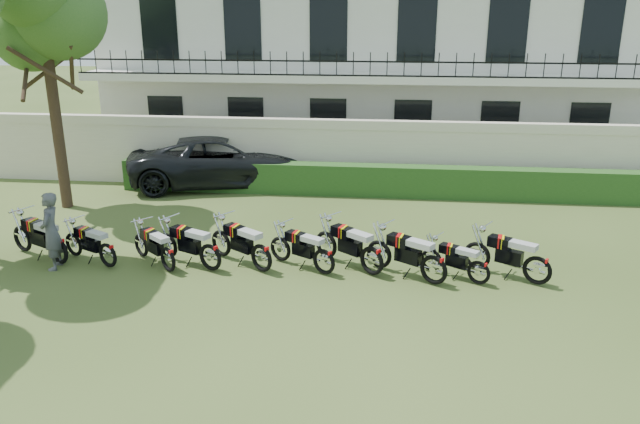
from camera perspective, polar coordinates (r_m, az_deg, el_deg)
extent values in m
plane|color=#36461C|center=(13.49, 2.96, -7.24)|extent=(100.00, 100.00, 0.00)
cube|color=beige|center=(20.73, 4.34, 4.83)|extent=(30.00, 0.30, 2.00)
cube|color=beige|center=(20.50, 4.42, 7.96)|extent=(30.00, 0.35, 0.30)
cube|color=#1F4518|center=(20.07, 7.08, 2.82)|extent=(18.00, 0.60, 1.00)
cube|color=silver|center=(26.27, 4.98, 13.18)|extent=(20.00, 8.00, 7.00)
cube|color=silver|center=(21.59, 4.64, 12.10)|extent=(20.00, 1.40, 0.25)
cube|color=black|center=(20.89, 4.62, 13.54)|extent=(20.00, 0.05, 0.05)
cube|color=black|center=(20.93, 4.59, 12.32)|extent=(20.00, 0.05, 0.05)
cube|color=black|center=(24.00, -13.79, 7.67)|extent=(1.30, 0.12, 2.20)
cube|color=black|center=(23.63, -14.45, 16.03)|extent=(1.30, 0.12, 2.20)
cube|color=black|center=(23.15, -6.73, 7.69)|extent=(1.30, 0.12, 2.20)
cube|color=black|center=(22.78, -7.07, 16.38)|extent=(1.30, 0.12, 2.20)
cube|color=black|center=(22.67, 0.75, 7.59)|extent=(1.30, 0.12, 2.20)
cube|color=black|center=(22.29, 0.79, 16.47)|extent=(1.30, 0.12, 2.20)
cube|color=black|center=(22.59, 8.41, 7.36)|extent=(1.30, 0.12, 2.20)
cube|color=black|center=(22.21, 8.84, 16.26)|extent=(1.30, 0.12, 2.20)
cube|color=black|center=(22.90, 15.98, 7.00)|extent=(1.30, 0.12, 2.20)
cube|color=black|center=(22.52, 16.78, 15.75)|extent=(1.30, 0.12, 2.20)
cube|color=black|center=(23.59, 23.22, 6.54)|extent=(1.30, 0.12, 2.20)
cube|color=black|center=(23.23, 24.32, 15.00)|extent=(1.30, 0.12, 2.20)
cylinder|color=#473323|center=(19.94, -22.97, 7.67)|extent=(0.32, 0.32, 5.25)
sphere|color=#376127|center=(19.66, -22.73, 16.42)|extent=(2.60, 2.60, 2.60)
sphere|color=#376127|center=(20.25, -24.98, 14.66)|extent=(2.20, 2.20, 2.20)
torus|color=black|center=(15.34, -21.26, -3.94)|extent=(0.64, 0.39, 0.67)
torus|color=black|center=(16.47, -24.21, -2.81)|extent=(0.64, 0.39, 0.67)
cube|color=black|center=(15.80, -22.74, -2.84)|extent=(0.63, 0.45, 0.33)
cube|color=black|center=(15.91, -23.40, -1.65)|extent=(0.57, 0.48, 0.24)
cube|color=red|center=(15.90, -23.40, -1.61)|extent=(0.12, 0.31, 0.25)
cube|color=yellow|center=(15.85, -23.27, -1.66)|extent=(0.09, 0.30, 0.25)
cube|color=#B4B4B4|center=(15.45, -22.27, -1.90)|extent=(0.66, 0.51, 0.13)
cylinder|color=silver|center=(16.09, -24.25, -0.30)|extent=(0.33, 0.60, 0.03)
torus|color=black|center=(14.85, -17.31, -4.40)|extent=(0.56, 0.35, 0.59)
torus|color=black|center=(15.79, -20.24, -3.35)|extent=(0.56, 0.35, 0.59)
cube|color=black|center=(15.23, -18.76, -3.39)|extent=(0.55, 0.40, 0.29)
cube|color=black|center=(15.31, -19.38, -2.30)|extent=(0.50, 0.42, 0.21)
cube|color=red|center=(15.30, -19.38, -2.27)|extent=(0.11, 0.27, 0.22)
cube|color=yellow|center=(15.26, -19.25, -2.31)|extent=(0.08, 0.26, 0.22)
cube|color=#B4B4B4|center=(14.93, -18.25, -2.54)|extent=(0.58, 0.45, 0.12)
cylinder|color=silver|center=(15.45, -20.19, -1.06)|extent=(0.29, 0.53, 0.03)
torus|color=black|center=(14.18, -12.44, -5.07)|extent=(0.50, 0.44, 0.58)
torus|color=black|center=(15.20, -14.90, -3.66)|extent=(0.50, 0.44, 0.58)
cube|color=black|center=(14.59, -13.66, -3.87)|extent=(0.51, 0.47, 0.29)
cube|color=black|center=(14.68, -14.17, -2.69)|extent=(0.49, 0.47, 0.21)
cube|color=red|center=(14.68, -14.17, -2.66)|extent=(0.16, 0.27, 0.22)
cube|color=yellow|center=(14.63, -14.06, -2.72)|extent=(0.14, 0.26, 0.22)
cube|color=#B4B4B4|center=(14.27, -13.22, -3.06)|extent=(0.55, 0.52, 0.12)
cylinder|color=silver|center=(14.84, -14.84, -1.34)|extent=(0.39, 0.46, 0.03)
torus|color=black|center=(14.11, -7.91, -4.80)|extent=(0.62, 0.37, 0.64)
torus|color=black|center=(14.97, -11.95, -3.64)|extent=(0.62, 0.37, 0.64)
cube|color=black|center=(14.44, -9.87, -3.67)|extent=(0.60, 0.42, 0.32)
cube|color=black|center=(14.49, -10.64, -2.43)|extent=(0.55, 0.45, 0.23)
cube|color=red|center=(14.49, -10.65, -2.39)|extent=(0.11, 0.29, 0.24)
cube|color=yellow|center=(14.45, -10.46, -2.44)|extent=(0.08, 0.29, 0.24)
cube|color=#B4B4B4|center=(14.14, -9.08, -2.68)|extent=(0.63, 0.48, 0.13)
cylinder|color=silver|center=(14.61, -11.69, -1.01)|extent=(0.30, 0.58, 0.03)
torus|color=black|center=(13.84, -3.36, -5.07)|extent=(0.60, 0.46, 0.66)
torus|color=black|center=(14.80, -7.25, -3.61)|extent=(0.60, 0.46, 0.66)
cube|color=black|center=(14.21, -5.24, -3.77)|extent=(0.60, 0.50, 0.32)
cube|color=black|center=(14.28, -5.96, -2.43)|extent=(0.56, 0.51, 0.24)
cube|color=red|center=(14.27, -5.97, -2.39)|extent=(0.16, 0.30, 0.25)
cube|color=yellow|center=(14.23, -5.79, -2.45)|extent=(0.13, 0.30, 0.25)
cube|color=#B4B4B4|center=(13.89, -4.45, -2.79)|extent=(0.64, 0.56, 0.13)
cylinder|color=silver|center=(14.41, -6.94, -0.90)|extent=(0.40, 0.55, 0.03)
torus|color=black|center=(13.78, 2.51, -5.29)|extent=(0.56, 0.39, 0.60)
torus|color=black|center=(14.49, -1.69, -4.06)|extent=(0.56, 0.39, 0.60)
cube|color=black|center=(14.04, 0.52, -4.15)|extent=(0.56, 0.43, 0.30)
cube|color=black|center=(14.07, -0.22, -2.93)|extent=(0.52, 0.45, 0.22)
cube|color=red|center=(14.07, -0.22, -2.89)|extent=(0.13, 0.28, 0.23)
cube|color=yellow|center=(14.03, -0.03, -2.95)|extent=(0.10, 0.27, 0.23)
cube|color=#B4B4B4|center=(13.78, 1.42, -3.23)|extent=(0.59, 0.48, 0.12)
cylinder|color=silver|center=(14.15, -1.25, -1.53)|extent=(0.33, 0.53, 0.03)
torus|color=black|center=(13.72, 7.04, -5.38)|extent=(0.59, 0.50, 0.67)
torus|color=black|center=(14.56, 2.59, -3.82)|extent=(0.59, 0.50, 0.67)
cube|color=black|center=(14.03, 4.94, -4.02)|extent=(0.60, 0.53, 0.33)
cube|color=black|center=(14.08, 4.18, -2.63)|extent=(0.57, 0.53, 0.24)
cube|color=red|center=(14.07, 4.18, -2.59)|extent=(0.18, 0.31, 0.25)
cube|color=yellow|center=(14.03, 4.39, -2.66)|extent=(0.15, 0.30, 0.25)
cube|color=#B4B4B4|center=(13.73, 5.92, -3.03)|extent=(0.64, 0.58, 0.13)
cylinder|color=silver|center=(14.18, 3.13, -1.03)|extent=(0.44, 0.54, 0.03)
torus|color=black|center=(13.55, 12.98, -6.05)|extent=(0.61, 0.45, 0.67)
torus|color=black|center=(14.17, 7.83, -4.64)|extent=(0.61, 0.45, 0.67)
cube|color=black|center=(13.76, 10.58, -4.76)|extent=(0.61, 0.49, 0.33)
cube|color=black|center=(13.76, 9.73, -3.38)|extent=(0.57, 0.51, 0.24)
cube|color=red|center=(13.75, 9.74, -3.33)|extent=(0.15, 0.31, 0.25)
cube|color=yellow|center=(13.72, 9.97, -3.40)|extent=(0.12, 0.30, 0.25)
cube|color=#B4B4B4|center=(13.50, 11.76, -3.73)|extent=(0.65, 0.55, 0.13)
cylinder|color=silver|center=(13.80, 8.55, -1.78)|extent=(0.39, 0.57, 0.03)
torus|color=black|center=(13.90, 16.47, -6.01)|extent=(0.50, 0.35, 0.54)
torus|color=black|center=(14.29, 12.18, -4.95)|extent=(0.50, 0.35, 0.54)
cube|color=black|center=(14.02, 14.50, -5.02)|extent=(0.50, 0.39, 0.27)
cube|color=black|center=(14.00, 13.81, -3.94)|extent=(0.46, 0.40, 0.19)
cube|color=red|center=(14.00, 13.82, -3.90)|extent=(0.12, 0.25, 0.20)
cube|color=yellow|center=(13.98, 14.01, -3.95)|extent=(0.09, 0.24, 0.20)
cube|color=#B4B4B4|center=(13.83, 15.49, -4.20)|extent=(0.53, 0.43, 0.11)
cylinder|color=silver|center=(14.01, 12.84, -2.68)|extent=(0.30, 0.47, 0.03)
torus|color=black|center=(14.24, 21.87, -5.77)|extent=(0.61, 0.42, 0.65)
torus|color=black|center=(14.61, 16.64, -4.57)|extent=(0.61, 0.42, 0.65)
cube|color=black|center=(14.33, 19.49, -4.63)|extent=(0.60, 0.47, 0.32)
cube|color=black|center=(14.30, 18.68, -3.34)|extent=(0.56, 0.49, 0.24)
cube|color=red|center=(14.29, 18.68, -3.30)|extent=(0.14, 0.30, 0.25)
cube|color=yellow|center=(14.27, 18.93, -3.36)|extent=(0.11, 0.29, 0.25)
cube|color=#B4B4B4|center=(14.14, 20.74, -3.63)|extent=(0.64, 0.53, 0.13)
cylinder|color=silver|center=(14.29, 17.52, -1.85)|extent=(0.36, 0.57, 0.03)
imported|color=black|center=(21.44, -8.97, 4.69)|extent=(6.60, 4.20, 1.69)
imported|color=#59595E|center=(15.54, -23.38, -1.62)|extent=(0.54, 0.73, 1.83)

